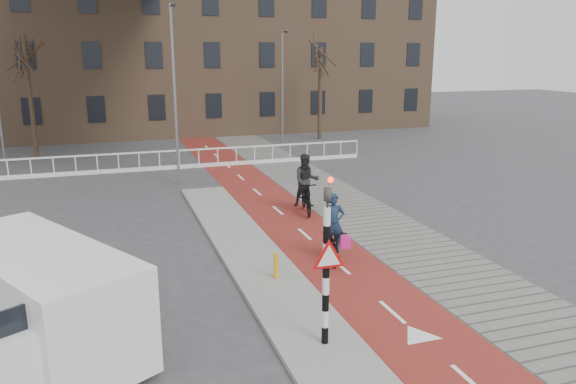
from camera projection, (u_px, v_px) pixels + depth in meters
name	position (u px, v px, depth m)	size (l,w,h in m)	color
ground	(317.00, 303.00, 13.55)	(120.00, 120.00, 0.00)	#38383A
bike_lane	(264.00, 198.00, 23.21)	(2.50, 60.00, 0.01)	maroon
sidewalk	(326.00, 192.00, 24.06)	(3.00, 60.00, 0.01)	slate
curb_island	(248.00, 250.00, 17.00)	(1.80, 16.00, 0.12)	gray
traffic_signal	(327.00, 257.00, 11.02)	(0.80, 0.80, 3.68)	black
bollard	(276.00, 266.00, 14.67)	(0.12, 0.12, 0.69)	#DBA00C
cyclist_near	(333.00, 238.00, 16.18)	(1.18, 2.01, 1.98)	black
cyclist_far	(306.00, 189.00, 20.85)	(1.09, 2.18, 2.22)	black
van	(39.00, 298.00, 11.11)	(4.36, 5.53, 2.23)	white
railing	(98.00, 168.00, 27.60)	(28.00, 0.10, 0.99)	silver
townhouse_row	(118.00, 23.00, 40.16)	(46.00, 10.00, 15.90)	#7F6047
tree_mid	(30.00, 98.00, 30.91)	(0.23, 0.23, 6.75)	#312316
tree_right	(320.00, 94.00, 37.68)	(0.27, 0.27, 6.13)	#312316
streetlight_near	(175.00, 98.00, 24.44)	(0.12, 0.12, 7.85)	slate
streetlight_right	(282.00, 87.00, 36.87)	(0.12, 0.12, 7.18)	slate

